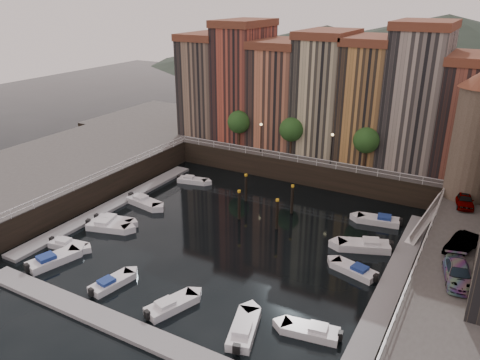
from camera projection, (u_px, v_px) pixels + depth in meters
The scene contains 30 objects.
ground at pixel (237, 234), 48.81m from camera, with size 200.00×200.00×0.00m, color black.
quay_far at pixel (323, 152), 69.29m from camera, with size 80.00×20.00×3.00m, color black.
quay_left at pixel (38, 179), 59.34m from camera, with size 20.00×36.00×3.00m, color black.
dock_left at pixel (114, 205), 55.29m from camera, with size 2.00×28.00×0.35m, color gray.
dock_right at pixel (393, 281), 40.58m from camera, with size 2.00×28.00×0.35m, color gray.
dock_near at pixel (124, 328), 34.98m from camera, with size 30.00×2.00×0.35m, color gray.
mountains at pixel (431, 51), 134.11m from camera, with size 145.00×100.00×18.00m.
far_terrace at pixel (345, 94), 62.24m from camera, with size 48.70×10.30×17.50m.
corner_tower at pixel (477, 133), 47.66m from camera, with size 5.20×5.20×13.80m.
promenade_trees at pixel (296, 130), 61.69m from camera, with size 21.20×3.20×5.20m.
street_lamps at pixel (295, 138), 60.98m from camera, with size 10.36×0.36×4.18m.
railings at pixel (259, 185), 51.35m from camera, with size 36.08×34.04×0.52m.
gangway at pixel (428, 216), 48.42m from camera, with size 2.78×8.32×3.73m.
mooring_pilings at pixel (263, 202), 52.50m from camera, with size 6.67×5.07×3.78m.
boat_left_0 at pixel (68, 245), 46.15m from camera, with size 4.27×2.07×0.96m.
boat_left_1 at pixel (108, 226), 49.72m from camera, with size 4.94×2.93×1.11m.
boat_left_2 at pixel (113, 221), 50.98m from camera, with size 4.55×2.50×1.02m.
boat_left_3 at pixel (144, 202), 55.46m from camera, with size 5.10×2.54×1.14m.
boat_left_4 at pixel (192, 180), 62.04m from camera, with size 4.25×2.30×0.95m.
boat_right_0 at pixel (312, 331), 34.36m from camera, with size 4.55×2.27×1.02m.
boat_right_2 at pixel (355, 270), 41.90m from camera, with size 4.50×2.63×1.01m.
boat_right_3 at pixel (365, 246), 45.85m from camera, with size 5.35×3.59×1.21m.
boat_right_4 at pixel (379, 220), 51.06m from camera, with size 4.84×2.44×1.09m.
boat_near_0 at pixel (52, 260), 43.44m from camera, with size 2.95×5.11×1.15m.
boat_near_1 at pixel (111, 283), 40.08m from camera, with size 2.19×4.33×0.97m.
boat_near_2 at pixel (171, 305), 37.18m from camera, with size 3.00×4.65×1.05m.
boat_near_3 at pixel (244, 330), 34.45m from camera, with size 2.98×4.98×1.12m.
car_a at pixel (464, 201), 47.88m from camera, with size 1.59×3.96×1.35m, color gray.
car_b at pixel (462, 244), 39.50m from camera, with size 1.46×4.19×1.38m, color gray.
car_c at pixel (458, 274), 35.32m from camera, with size 1.92×4.73×1.37m, color gray.
Camera 1 is at (21.42, -37.48, 23.47)m, focal length 35.00 mm.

